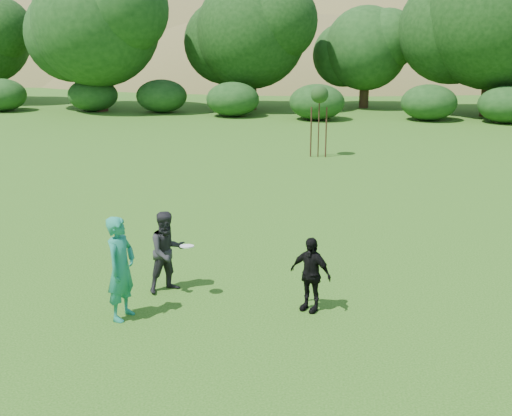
{
  "coord_description": "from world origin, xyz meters",
  "views": [
    {
      "loc": [
        1.98,
        -10.92,
        5.13
      ],
      "look_at": [
        0.0,
        3.0,
        1.1
      ],
      "focal_mm": 45.0,
      "sensor_mm": 36.0,
      "label": 1
    }
  ],
  "objects": [
    {
      "name": "player_black",
      "position": [
        1.42,
        0.11,
        0.71
      ],
      "size": [
        0.9,
        0.69,
        1.42
      ],
      "primitive_type": "imported",
      "rotation": [
        0.0,
        0.0,
        -0.47
      ],
      "color": "black",
      "rests_on": "ground"
    },
    {
      "name": "tree_row",
      "position": [
        3.23,
        28.68,
        4.87
      ],
      "size": [
        53.92,
        10.38,
        9.62
      ],
      "color": "#3A2616",
      "rests_on": "ground"
    },
    {
      "name": "player_teal",
      "position": [
        -1.9,
        -0.7,
        0.96
      ],
      "size": [
        0.59,
        0.78,
        1.91
      ],
      "primitive_type": "imported",
      "rotation": [
        0.0,
        0.0,
        1.37
      ],
      "color": "#1C7F64",
      "rests_on": "ground"
    },
    {
      "name": "ground",
      "position": [
        0.0,
        0.0,
        0.0
      ],
      "size": [
        120.0,
        120.0,
        0.0
      ],
      "primitive_type": "plane",
      "color": "#19470C",
      "rests_on": "ground"
    },
    {
      "name": "frisbee",
      "position": [
        -0.95,
        0.33,
        1.06
      ],
      "size": [
        0.27,
        0.27,
        0.06
      ],
      "color": "white",
      "rests_on": "ground"
    },
    {
      "name": "player_grey",
      "position": [
        -1.42,
        0.61,
        0.82
      ],
      "size": [
        1.01,
        0.99,
        1.64
      ],
      "primitive_type": "imported",
      "rotation": [
        0.0,
        0.0,
        0.71
      ],
      "color": "#252528",
      "rests_on": "ground"
    },
    {
      "name": "hillside",
      "position": [
        -0.56,
        68.45,
        -11.97
      ],
      "size": [
        150.0,
        72.0,
        52.0
      ],
      "color": "olive",
      "rests_on": "ground"
    },
    {
      "name": "sapling",
      "position": [
        0.87,
        14.59,
        2.42
      ],
      "size": [
        0.7,
        0.7,
        2.85
      ],
      "color": "#372115",
      "rests_on": "ground"
    }
  ]
}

